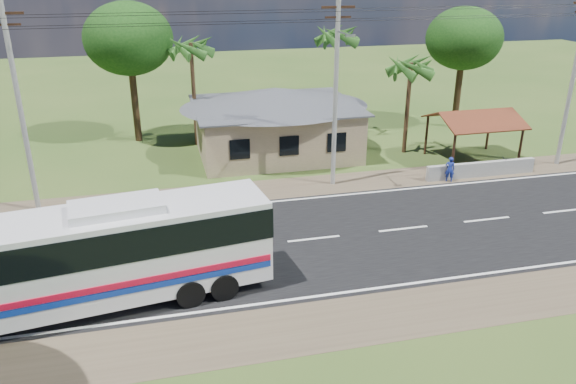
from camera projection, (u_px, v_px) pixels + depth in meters
name	position (u px, v px, depth m)	size (l,w,h in m)	color
ground	(314.00, 239.00, 26.11)	(120.00, 120.00, 0.00)	#2D491A
road	(314.00, 239.00, 26.11)	(120.00, 16.00, 0.03)	black
house	(275.00, 114.00, 37.01)	(12.40, 10.00, 5.00)	tan
waiting_shed	(475.00, 119.00, 35.53)	(5.20, 4.48, 3.35)	#362013
concrete_barrier	(481.00, 169.00, 33.57)	(7.00, 0.30, 0.90)	#9E9E99
utility_poles	(330.00, 85.00, 30.33)	(32.80, 2.22, 11.00)	#9E9E99
palm_near	(411.00, 67.00, 35.89)	(2.80, 2.80, 6.70)	#47301E
palm_mid	(337.00, 37.00, 38.62)	(2.80, 2.80, 8.20)	#47301E
palm_far	(191.00, 48.00, 37.09)	(2.80, 2.80, 7.70)	#47301E
tree_behind_house	(128.00, 39.00, 37.86)	(6.00, 6.00, 9.61)	#47301E
tree_behind_shed	(464.00, 39.00, 41.42)	(5.60, 5.60, 9.02)	#47301E
coach_bus	(90.00, 252.00, 20.15)	(13.31, 4.54, 4.06)	silver
motorcycle	(495.00, 166.00, 34.05)	(0.66, 1.90, 1.00)	black
person	(450.00, 169.00, 32.67)	(0.56, 0.36, 1.52)	navy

